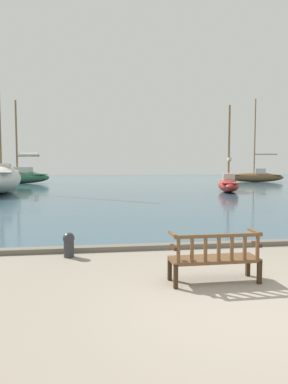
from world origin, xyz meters
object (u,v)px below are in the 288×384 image
sailboat_mid_port (228,184)px  mooring_bollard (69,243)px  park_bench (215,257)px  sailboat_mid_starboard (0,177)px  sailboat_nearest_starboard (256,176)px  sailboat_nearest_port (19,176)px

sailboat_mid_port → mooring_bollard: (-11.30, -18.42, -0.41)m
park_bench → sailboat_mid_starboard: (-9.48, 22.26, 0.82)m
mooring_bollard → park_bench: bearing=-38.3°
sailboat_nearest_starboard → sailboat_mid_port: size_ratio=1.57×
sailboat_nearest_starboard → sailboat_mid_port: (-10.49, -16.59, -0.12)m
sailboat_nearest_port → sailboat_mid_port: 26.29m
sailboat_mid_port → sailboat_nearest_starboard: bearing=57.7°
sailboat_nearest_port → park_bench: bearing=-73.3°
park_bench → sailboat_mid_port: sailboat_mid_port is taller
sailboat_mid_starboard → sailboat_nearest_port: bearing=96.7°
sailboat_mid_starboard → sailboat_mid_port: size_ratio=2.03×
park_bench → sailboat_nearest_port: sailboat_nearest_port is taller
sailboat_nearest_starboard → mooring_bollard: size_ratio=19.02×
sailboat_nearest_port → mooring_bollard: size_ratio=17.49×
park_bench → sailboat_mid_port: (8.57, 20.58, 0.26)m
park_bench → sailboat_nearest_port: 39.43m
sailboat_mid_starboard → sailboat_mid_port: (18.04, -1.68, -0.56)m
sailboat_nearest_port → mooring_bollard: sailboat_nearest_port is taller
sailboat_nearest_port → sailboat_mid_starboard: bearing=-83.3°
sailboat_nearest_starboard → sailboat_mid_starboard: bearing=-152.4°
sailboat_mid_starboard → mooring_bollard: bearing=-71.4°
sailboat_nearest_port → sailboat_mid_port: size_ratio=1.45×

